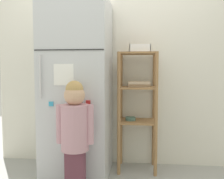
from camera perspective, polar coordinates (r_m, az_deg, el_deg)
ground_plane at (r=2.72m, az=-1.40°, el=-19.00°), size 6.00×6.00×0.00m
kitchen_wall_back at (r=2.88m, az=-0.46°, el=5.73°), size 2.66×0.03×2.29m
refrigerator at (r=2.57m, az=-7.78°, el=0.28°), size 0.64×0.71×1.79m
child_standing at (r=2.14m, az=-8.49°, el=-8.54°), size 0.32×0.24×1.00m
pantry_shelf_unit at (r=2.68m, az=5.86°, el=-1.90°), size 0.41×0.34×1.27m
fruit_bin at (r=2.69m, az=6.52°, el=9.18°), size 0.22×0.16×0.09m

